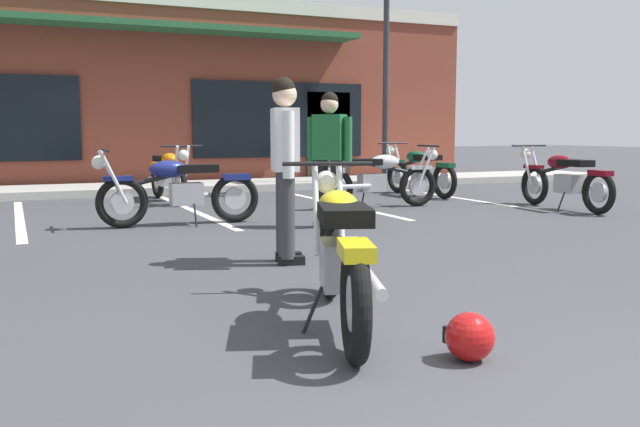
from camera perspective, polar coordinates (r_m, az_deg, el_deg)
The scene contains 14 objects.
ground_plane at distance 6.18m, azimuth 0.24°, elevation -4.42°, with size 80.00×80.00×0.00m, color #3D3D42.
sidewalk_kerb at distance 14.24m, azimuth -13.76°, elevation 2.03°, with size 22.00×1.80×0.14m, color #A8A59E.
brick_storefront_building at distance 18.24m, azimuth -16.22°, elevation 9.20°, with size 15.96×6.86×4.11m.
painted_stall_lines at distance 10.74m, azimuth -10.36°, elevation 0.26°, with size 9.77×4.80×0.01m.
motorcycle_foreground_classic at distance 4.31m, azimuth 1.66°, elevation -3.09°, with size 1.01×2.03×0.98m.
motorcycle_black_cruiser at distance 9.04m, azimuth -11.50°, elevation 1.96°, with size 2.11×0.66×0.98m.
motorcycle_silver_naked at distance 13.09m, azimuth 8.12°, elevation 3.47°, with size 0.66×2.11×0.98m.
motorcycle_blue_standard at distance 12.16m, azimuth -12.30°, elevation 3.14°, with size 0.66×2.11×0.98m.
motorcycle_green_cafe_racer at distance 11.34m, azimuth 19.30°, elevation 2.66°, with size 0.66×2.11×0.98m.
motorcycle_orange_scrambler at distance 10.92m, azimuth 4.76°, elevation 2.87°, with size 2.11×0.66×0.98m.
person_in_black_shirt at distance 8.68m, azimuth 0.76°, elevation 5.13°, with size 0.47×0.52×1.68m.
person_by_back_row at distance 6.29m, azimuth -2.87°, elevation 4.49°, with size 0.34×0.61×1.68m.
helmet_on_pavement at distance 3.79m, azimuth 12.11°, elevation -9.81°, with size 0.26×0.26×0.26m.
parking_lot_lamp_post at distance 14.76m, azimuth 5.65°, elevation 13.85°, with size 0.24×0.76×4.63m.
Camera 1 is at (-2.48, -1.53, 1.20)m, focal length 39.20 mm.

